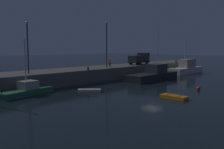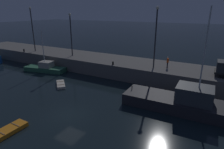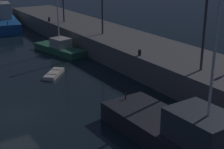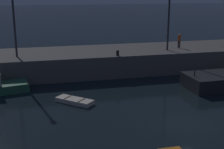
{
  "view_description": "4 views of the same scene",
  "coord_description": "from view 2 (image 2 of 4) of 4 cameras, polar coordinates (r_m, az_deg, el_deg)",
  "views": [
    {
      "loc": [
        -28.41,
        -19.6,
        6.03
      ],
      "look_at": [
        -0.3,
        7.55,
        1.74
      ],
      "focal_mm": 39.63,
      "sensor_mm": 36.0,
      "label": 1
    },
    {
      "loc": [
        12.52,
        -13.25,
        10.33
      ],
      "look_at": [
        -0.65,
        10.44,
        1.27
      ],
      "focal_mm": 31.03,
      "sensor_mm": 36.0,
      "label": 2
    },
    {
      "loc": [
        22.1,
        -5.95,
        10.71
      ],
      "look_at": [
        0.45,
        7.94,
        1.75
      ],
      "focal_mm": 54.2,
      "sensor_mm": 36.0,
      "label": 3
    },
    {
      "loc": [
        -9.23,
        -17.62,
        8.73
      ],
      "look_at": [
        -3.16,
        7.27,
        1.72
      ],
      "focal_mm": 50.73,
      "sensor_mm": 36.0,
      "label": 4
    }
  ],
  "objects": [
    {
      "name": "fishing_trawler_red",
      "position": [
        22.28,
        20.34,
        -7.62
      ],
      "size": [
        12.44,
        3.83,
        10.71
      ],
      "color": "#232328",
      "rests_on": "ground"
    },
    {
      "name": "lamp_post_west",
      "position": [
        42.6,
        -22.45,
        13.02
      ],
      "size": [
        0.44,
        0.44,
        8.66
      ],
      "color": "#38383D",
      "rests_on": "pier_quay"
    },
    {
      "name": "dockworker",
      "position": [
        29.38,
        16.07,
        3.68
      ],
      "size": [
        0.33,
        0.43,
        1.64
      ],
      "color": "black",
      "rests_on": "pier_quay"
    },
    {
      "name": "bollard_east",
      "position": [
        29.96,
        0.28,
        3.37
      ],
      "size": [
        0.28,
        0.28,
        0.53
      ],
      "primitive_type": "cylinder",
      "color": "black",
      "rests_on": "pier_quay"
    },
    {
      "name": "dinghy_orange_near",
      "position": [
        28.82,
        -14.86,
        -2.81
      ],
      "size": [
        2.97,
        2.88,
        0.38
      ],
      "color": "beige",
      "rests_on": "ground"
    },
    {
      "name": "lamp_post_central",
      "position": [
        28.23,
        12.77,
        11.73
      ],
      "size": [
        0.44,
        0.44,
        8.58
      ],
      "color": "#38383D",
      "rests_on": "pier_quay"
    },
    {
      "name": "ground_plane",
      "position": [
        20.95,
        -12.69,
        -11.57
      ],
      "size": [
        320.0,
        320.0,
        0.0
      ],
      "primitive_type": "plane",
      "color": "black"
    },
    {
      "name": "pier_quay",
      "position": [
        32.38,
        5.07,
        1.9
      ],
      "size": [
        75.46,
        7.21,
        2.26
      ],
      "color": "#5B5956",
      "rests_on": "ground"
    },
    {
      "name": "lamp_post_east",
      "position": [
        36.27,
        -12.03,
        12.35
      ],
      "size": [
        0.44,
        0.44,
        7.56
      ],
      "color": "#38383D",
      "rests_on": "pier_quay"
    },
    {
      "name": "bollard_west",
      "position": [
        43.37,
        -24.51,
        6.47
      ],
      "size": [
        0.28,
        0.28,
        0.55
      ],
      "primitive_type": "cylinder",
      "color": "black",
      "rests_on": "pier_quay"
    },
    {
      "name": "rowboat_white_mid",
      "position": [
        20.04,
        -28.2,
        -14.35
      ],
      "size": [
        1.31,
        3.18,
        0.43
      ],
      "color": "orange",
      "rests_on": "ground"
    },
    {
      "name": "fishing_boat_white",
      "position": [
        36.18,
        -19.02,
        1.88
      ],
      "size": [
        7.67,
        3.7,
        7.08
      ],
      "color": "#2D6647",
      "rests_on": "ground"
    }
  ]
}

